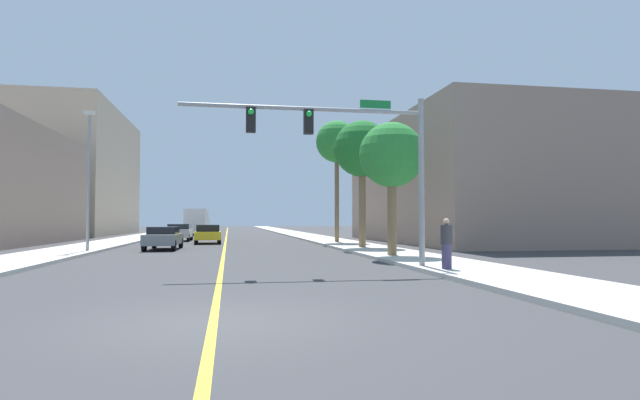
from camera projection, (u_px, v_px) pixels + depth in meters
name	position (u px, v px, depth m)	size (l,w,h in m)	color
ground	(226.00, 238.00, 50.09)	(192.00, 192.00, 0.00)	#38383A
sidewalk_left	(137.00, 238.00, 48.65)	(3.48, 168.00, 0.15)	beige
sidewalk_right	(310.00, 237.00, 51.54)	(3.48, 168.00, 0.15)	beige
lane_marking_center	(226.00, 238.00, 50.09)	(0.16, 144.00, 0.01)	yellow
building_left_far	(65.00, 173.00, 60.99)	(12.90, 24.94, 14.60)	tan
building_right_near	(483.00, 183.00, 41.54)	(15.88, 23.91, 9.44)	gray
traffic_signal_mast	(350.00, 143.00, 17.70)	(8.44, 0.36, 5.88)	gray
street_lamp	(89.00, 172.00, 27.01)	(0.56, 0.28, 7.35)	gray
palm_near	(392.00, 156.00, 23.49)	(2.98, 2.98, 6.07)	brown
palm_mid	(362.00, 150.00, 30.73)	(3.37, 3.37, 7.55)	brown
palm_far	(337.00, 143.00, 37.88)	(3.09, 3.09, 8.93)	brown
car_gray	(164.00, 237.00, 30.23)	(1.92, 4.52, 1.35)	slate
car_silver	(179.00, 232.00, 42.77)	(2.02, 4.07, 1.41)	#BCBCC1
car_yellow	(208.00, 234.00, 38.16)	(2.02, 4.16, 1.39)	gold
delivery_truck	(197.00, 221.00, 61.41)	(2.59, 8.40, 3.02)	silver
pedestrian	(447.00, 244.00, 16.78)	(0.38, 0.38, 1.65)	#3F3859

